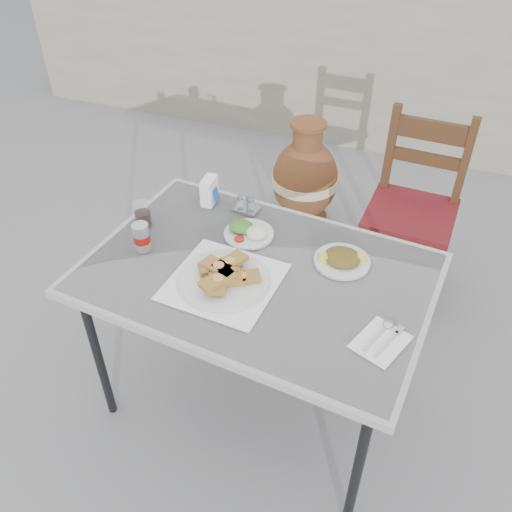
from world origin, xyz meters
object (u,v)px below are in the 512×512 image
at_px(soda_can, 142,237).
at_px(chair, 413,208).
at_px(cafe_table, 257,281).
at_px(cola_glass, 143,216).
at_px(salad_rice_plate, 248,231).
at_px(napkin_holder, 209,191).
at_px(salad_chopped_plate, 342,259).
at_px(terracotta_urn, 305,180).
at_px(condiment_caddy, 247,205).
at_px(pide_plate, 224,275).

relative_size(soda_can, chair, 0.12).
height_order(cafe_table, cola_glass, cola_glass).
bearing_deg(salad_rice_plate, cafe_table, -60.05).
relative_size(cafe_table, napkin_holder, 11.43).
bearing_deg(salad_chopped_plate, terracotta_urn, 111.90).
bearing_deg(cafe_table, napkin_holder, 135.08).
height_order(salad_chopped_plate, condiment_caddy, condiment_caddy).
bearing_deg(napkin_holder, soda_can, -109.27).
xyz_separation_m(cafe_table, napkin_holder, (-0.35, 0.35, 0.11)).
bearing_deg(chair, terracotta_urn, 155.93).
bearing_deg(soda_can, terracotta_urn, 79.79).
height_order(napkin_holder, chair, chair).
distance_m(pide_plate, terracotta_urn, 1.53).
height_order(pide_plate, terracotta_urn, pide_plate).
xyz_separation_m(cafe_table, salad_rice_plate, (-0.11, 0.19, 0.07)).
height_order(napkin_holder, condiment_caddy, napkin_holder).
bearing_deg(chair, pide_plate, -113.43).
height_order(salad_rice_plate, terracotta_urn, salad_rice_plate).
height_order(pide_plate, soda_can, soda_can).
bearing_deg(chair, napkin_holder, -137.60).
relative_size(pide_plate, soda_can, 3.49).
bearing_deg(soda_can, condiment_caddy, 54.21).
xyz_separation_m(napkin_holder, terracotta_urn, (0.15, 1.01, -0.49)).
bearing_deg(terracotta_urn, chair, -26.94).
height_order(cafe_table, pide_plate, pide_plate).
distance_m(pide_plate, chair, 1.28).
bearing_deg(napkin_holder, pide_plate, -63.76).
relative_size(cola_glass, terracotta_urn, 0.14).
distance_m(salad_rice_plate, terracotta_urn, 1.25).
height_order(napkin_holder, terracotta_urn, napkin_holder).
height_order(cafe_table, salad_chopped_plate, salad_chopped_plate).
bearing_deg(napkin_holder, cola_glass, -130.58).
height_order(salad_rice_plate, cola_glass, cola_glass).
height_order(cola_glass, napkin_holder, napkin_holder).
relative_size(salad_chopped_plate, condiment_caddy, 1.97).
relative_size(soda_can, cola_glass, 1.11).
height_order(cafe_table, terracotta_urn, cafe_table).
relative_size(salad_rice_plate, soda_can, 1.75).
bearing_deg(salad_chopped_plate, pide_plate, -145.14).
height_order(soda_can, cola_glass, soda_can).
relative_size(pide_plate, napkin_holder, 3.42).
distance_m(cola_glass, chair, 1.38).
xyz_separation_m(salad_rice_plate, salad_chopped_plate, (0.39, -0.03, -0.00)).
bearing_deg(terracotta_urn, salad_chopped_plate, -68.10).
bearing_deg(pide_plate, condiment_caddy, 101.10).
relative_size(napkin_holder, terracotta_urn, 0.16).
height_order(pide_plate, cola_glass, cola_glass).
xyz_separation_m(salad_rice_plate, soda_can, (-0.34, -0.23, 0.04)).
height_order(salad_rice_plate, soda_can, soda_can).
distance_m(cafe_table, salad_rice_plate, 0.23).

